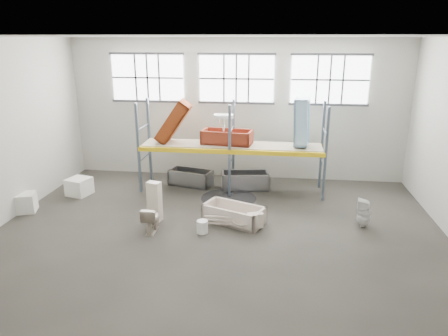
% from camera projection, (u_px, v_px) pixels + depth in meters
% --- Properties ---
extents(floor, '(12.00, 10.00, 0.10)m').
position_uv_depth(floor, '(217.00, 237.00, 10.88)').
color(floor, '#47443D').
rests_on(floor, ground).
extents(ceiling, '(12.00, 10.00, 0.10)m').
position_uv_depth(ceiling, '(216.00, 34.00, 9.34)').
color(ceiling, silver).
rests_on(ceiling, ground).
extents(wall_back, '(12.00, 0.10, 5.00)m').
position_uv_depth(wall_back, '(236.00, 110.00, 14.89)').
color(wall_back, '#B6B6A8').
rests_on(wall_back, ground).
extents(wall_front, '(12.00, 0.10, 5.00)m').
position_uv_depth(wall_front, '(160.00, 238.00, 5.33)').
color(wall_front, '#AFAEA2').
rests_on(wall_front, ground).
extents(window_left, '(2.60, 0.04, 1.60)m').
position_uv_depth(window_left, '(148.00, 78.00, 14.84)').
color(window_left, white).
rests_on(window_left, wall_back).
extents(window_mid, '(2.60, 0.04, 1.60)m').
position_uv_depth(window_mid, '(236.00, 79.00, 14.45)').
color(window_mid, white).
rests_on(window_mid, wall_back).
extents(window_right, '(2.60, 0.04, 1.60)m').
position_uv_depth(window_right, '(330.00, 80.00, 14.07)').
color(window_right, white).
rests_on(window_right, wall_back).
extents(rack_upright_la, '(0.08, 0.08, 3.00)m').
position_uv_depth(rack_upright_la, '(138.00, 149.00, 13.52)').
color(rack_upright_la, slate).
rests_on(rack_upright_la, floor).
extents(rack_upright_lb, '(0.08, 0.08, 3.00)m').
position_uv_depth(rack_upright_lb, '(149.00, 140.00, 14.65)').
color(rack_upright_lb, slate).
rests_on(rack_upright_lb, floor).
extents(rack_upright_ma, '(0.08, 0.08, 3.00)m').
position_uv_depth(rack_upright_ma, '(230.00, 152.00, 13.16)').
color(rack_upright_ma, slate).
rests_on(rack_upright_ma, floor).
extents(rack_upright_mb, '(0.08, 0.08, 3.00)m').
position_uv_depth(rack_upright_mb, '(233.00, 143.00, 14.29)').
color(rack_upright_mb, slate).
rests_on(rack_upright_mb, floor).
extents(rack_upright_ra, '(0.08, 0.08, 3.00)m').
position_uv_depth(rack_upright_ra, '(326.00, 155.00, 12.80)').
color(rack_upright_ra, slate).
rests_on(rack_upright_ra, floor).
extents(rack_upright_rb, '(0.08, 0.08, 3.00)m').
position_uv_depth(rack_upright_rb, '(322.00, 146.00, 13.93)').
color(rack_upright_rb, slate).
rests_on(rack_upright_rb, floor).
extents(rack_beam_front, '(6.00, 0.10, 0.14)m').
position_uv_depth(rack_beam_front, '(230.00, 152.00, 13.16)').
color(rack_beam_front, yellow).
rests_on(rack_beam_front, floor).
extents(rack_beam_back, '(6.00, 0.10, 0.14)m').
position_uv_depth(rack_beam_back, '(233.00, 143.00, 14.29)').
color(rack_beam_back, yellow).
rests_on(rack_beam_back, floor).
extents(shelf_deck, '(5.90, 1.10, 0.03)m').
position_uv_depth(shelf_deck, '(232.00, 145.00, 13.70)').
color(shelf_deck, gray).
rests_on(shelf_deck, floor).
extents(wet_patch, '(1.80, 1.80, 0.00)m').
position_uv_depth(wet_patch, '(229.00, 198.00, 13.42)').
color(wet_patch, black).
rests_on(wet_patch, floor).
extents(bathtub_beige, '(1.85, 1.37, 0.49)m').
position_uv_depth(bathtub_beige, '(234.00, 214.00, 11.60)').
color(bathtub_beige, beige).
rests_on(bathtub_beige, floor).
extents(cistern_spare, '(0.47, 0.33, 0.41)m').
position_uv_depth(cistern_spare, '(255.00, 220.00, 11.13)').
color(cistern_spare, beige).
rests_on(cistern_spare, bathtub_beige).
extents(sink_in_tub, '(0.56, 0.56, 0.17)m').
position_uv_depth(sink_in_tub, '(242.00, 224.00, 11.18)').
color(sink_in_tub, white).
rests_on(sink_in_tub, bathtub_beige).
extents(toilet_beige, '(0.40, 0.71, 0.72)m').
position_uv_depth(toilet_beige, '(151.00, 219.00, 11.01)').
color(toilet_beige, '#C2B29E').
rests_on(toilet_beige, floor).
extents(cistern_tall, '(0.42, 0.33, 1.15)m').
position_uv_depth(cistern_tall, '(155.00, 201.00, 11.62)').
color(cistern_tall, '#F0DFC6').
rests_on(cistern_tall, floor).
extents(toilet_white, '(0.42, 0.41, 0.80)m').
position_uv_depth(toilet_white, '(364.00, 213.00, 11.29)').
color(toilet_white, white).
rests_on(toilet_white, floor).
extents(steel_tub_left, '(1.61, 1.05, 0.54)m').
position_uv_depth(steel_tub_left, '(191.00, 177.00, 14.57)').
color(steel_tub_left, '#94959A').
rests_on(steel_tub_left, floor).
extents(steel_tub_right, '(1.68, 0.98, 0.58)m').
position_uv_depth(steel_tub_right, '(245.00, 180.00, 14.21)').
color(steel_tub_right, '#9D9EA5').
rests_on(steel_tub_right, floor).
extents(rust_tub_flat, '(1.73, 0.99, 0.46)m').
position_uv_depth(rust_tub_flat, '(227.00, 137.00, 13.73)').
color(rust_tub_flat, maroon).
rests_on(rust_tub_flat, shelf_deck).
extents(rust_tub_tilted, '(1.25, 0.74, 1.50)m').
position_uv_depth(rust_tub_tilted, '(174.00, 122.00, 13.75)').
color(rust_tub_tilted, maroon).
rests_on(rust_tub_tilted, shelf_deck).
extents(sink_on_shelf, '(0.66, 0.52, 0.57)m').
position_uv_depth(sink_on_shelf, '(224.00, 130.00, 13.45)').
color(sink_on_shelf, white).
rests_on(sink_on_shelf, rust_tub_flat).
extents(blue_tub_upright, '(0.59, 0.77, 1.52)m').
position_uv_depth(blue_tub_upright, '(302.00, 122.00, 13.19)').
color(blue_tub_upright, '#97C4E5').
rests_on(blue_tub_upright, shelf_deck).
extents(bucket, '(0.33, 0.33, 0.35)m').
position_uv_depth(bucket, '(202.00, 227.00, 10.99)').
color(bucket, white).
rests_on(bucket, floor).
extents(carton_near, '(0.81, 0.75, 0.57)m').
position_uv_depth(carton_near, '(24.00, 203.00, 12.30)').
color(carton_near, silver).
rests_on(carton_near, floor).
extents(carton_far, '(0.82, 0.82, 0.56)m').
position_uv_depth(carton_far, '(79.00, 186.00, 13.65)').
color(carton_far, white).
rests_on(carton_far, floor).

